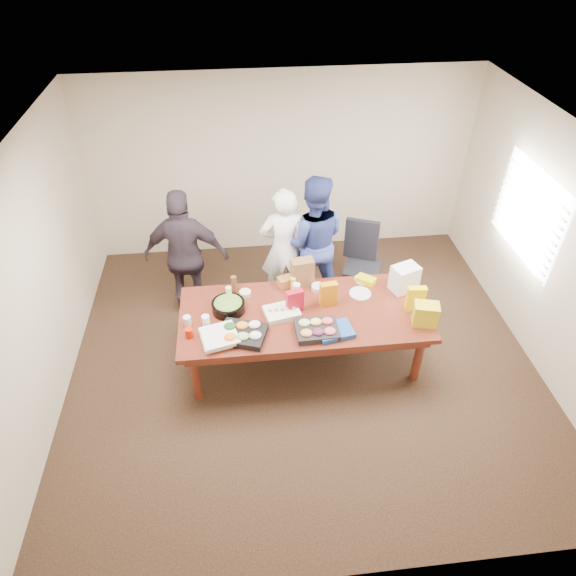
{
  "coord_description": "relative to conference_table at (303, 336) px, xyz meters",
  "views": [
    {
      "loc": [
        -0.64,
        -4.21,
        4.53
      ],
      "look_at": [
        -0.17,
        0.1,
        1.04
      ],
      "focal_mm": 31.44,
      "sensor_mm": 36.0,
      "label": 1
    }
  ],
  "objects": [
    {
      "name": "person_right",
      "position": [
        0.27,
        1.19,
        0.53
      ],
      "size": [
        0.96,
        0.79,
        1.81
      ],
      "primitive_type": "imported",
      "rotation": [
        0.0,
        0.0,
        3.02
      ],
      "color": "navy",
      "rests_on": "floor"
    },
    {
      "name": "person_left",
      "position": [
        -1.35,
        1.05,
        0.52
      ],
      "size": [
        1.09,
        0.56,
        1.79
      ],
      "primitive_type": "imported",
      "rotation": [
        0.0,
        0.0,
        3.02
      ],
      "color": "#2D232B",
      "rests_on": "floor"
    },
    {
      "name": "veggie_tray",
      "position": [
        -0.7,
        -0.32,
        0.41
      ],
      "size": [
        0.57,
        0.51,
        0.07
      ],
      "primitive_type": "cube",
      "rotation": [
        0.0,
        0.0,
        -0.32
      ],
      "color": "black",
      "rests_on": "conference_table"
    },
    {
      "name": "pizza_box_upper",
      "position": [
        -0.94,
        -0.35,
        0.44
      ],
      "size": [
        0.44,
        0.44,
        0.04
      ],
      "primitive_type": "cube",
      "rotation": [
        0.0,
        0.0,
        0.25
      ],
      "color": "silver",
      "rests_on": "pizza_box_lower"
    },
    {
      "name": "red_cup",
      "position": [
        -1.27,
        -0.25,
        0.43
      ],
      "size": [
        0.09,
        0.09,
        0.11
      ],
      "primitive_type": "cylinder",
      "rotation": [
        0.0,
        0.0,
        -0.13
      ],
      "color": "#B91C00",
      "rests_on": "conference_table"
    },
    {
      "name": "mustard_bottle",
      "position": [
        -0.08,
        0.42,
        0.46
      ],
      "size": [
        0.07,
        0.07,
        0.17
      ],
      "primitive_type": "cylinder",
      "rotation": [
        0.0,
        0.0,
        0.21
      ],
      "color": "yellow",
      "rests_on": "conference_table"
    },
    {
      "name": "wall_back",
      "position": [
        0.0,
        2.5,
        0.98
      ],
      "size": [
        5.5,
        0.04,
        2.7
      ],
      "primitive_type": "cube",
      "color": "beige",
      "rests_on": "floor"
    },
    {
      "name": "wall_right",
      "position": [
        2.75,
        0.0,
        0.98
      ],
      "size": [
        0.04,
        5.0,
        2.7
      ],
      "primitive_type": "cube",
      "color": "beige",
      "rests_on": "floor"
    },
    {
      "name": "dressing_bottle",
      "position": [
        -0.77,
        0.47,
        0.48
      ],
      "size": [
        0.08,
        0.08,
        0.21
      ],
      "primitive_type": "cylinder",
      "rotation": [
        0.0,
        0.0,
        -0.28
      ],
      "color": "brown",
      "rests_on": "conference_table"
    },
    {
      "name": "dip_bowl_a",
      "position": [
        0.22,
        0.39,
        0.41
      ],
      "size": [
        0.18,
        0.18,
        0.06
      ],
      "primitive_type": "cylinder",
      "rotation": [
        0.0,
        0.0,
        -0.15
      ],
      "color": "beige",
      "rests_on": "conference_table"
    },
    {
      "name": "grocery_bag_yellow",
      "position": [
        1.28,
        -0.32,
        0.51
      ],
      "size": [
        0.3,
        0.24,
        0.26
      ],
      "primitive_type": "cube",
      "rotation": [
        0.0,
        0.0,
        -0.25
      ],
      "color": "gold",
      "rests_on": "conference_table"
    },
    {
      "name": "clear_cup_a",
      "position": [
        -1.09,
        -0.08,
        0.44
      ],
      "size": [
        0.09,
        0.09,
        0.12
      ],
      "primitive_type": "cylinder",
      "rotation": [
        0.0,
        0.0,
        0.02
      ],
      "color": "white",
      "rests_on": "conference_table"
    },
    {
      "name": "wall_left",
      "position": [
        -2.75,
        0.0,
        0.98
      ],
      "size": [
        0.04,
        5.0,
        2.7
      ],
      "primitive_type": "cube",
      "color": "beige",
      "rests_on": "floor"
    },
    {
      "name": "clear_cup_b",
      "position": [
        -1.29,
        -0.07,
        0.44
      ],
      "size": [
        0.1,
        0.1,
        0.12
      ],
      "primitive_type": "cylinder",
      "rotation": [
        0.0,
        0.0,
        0.21
      ],
      "color": "silver",
      "rests_on": "conference_table"
    },
    {
      "name": "sheet_cake",
      "position": [
        -0.25,
        -0.01,
        0.41
      ],
      "size": [
        0.43,
        0.36,
        0.07
      ],
      "primitive_type": "cube",
      "rotation": [
        0.0,
        0.0,
        0.21
      ],
      "color": "#E8EACB",
      "rests_on": "conference_table"
    },
    {
      "name": "ranch_bottle",
      "position": [
        -0.83,
        0.29,
        0.47
      ],
      "size": [
        0.08,
        0.08,
        0.2
      ],
      "primitive_type": "cylinder",
      "rotation": [
        0.0,
        0.0,
        0.24
      ],
      "color": "beige",
      "rests_on": "conference_table"
    },
    {
      "name": "salad_bowl",
      "position": [
        -0.85,
        0.12,
        0.44
      ],
      "size": [
        0.37,
        0.37,
        0.12
      ],
      "primitive_type": "cylinder",
      "rotation": [
        0.0,
        0.0,
        -0.01
      ],
      "color": "black",
      "rests_on": "conference_table"
    },
    {
      "name": "conference_table",
      "position": [
        0.0,
        0.0,
        0.0
      ],
      "size": [
        2.8,
        1.2,
        0.75
      ],
      "primitive_type": "cube",
      "color": "#4C1C0F",
      "rests_on": "floor"
    },
    {
      "name": "bread_loaf",
      "position": [
        -0.09,
        0.52,
        0.44
      ],
      "size": [
        0.34,
        0.23,
        0.12
      ],
      "primitive_type": "cube",
      "rotation": [
        0.0,
        0.0,
        0.33
      ],
      "color": "#A46832",
      "rests_on": "conference_table"
    },
    {
      "name": "person_center",
      "position": [
        -0.11,
        1.14,
        0.48
      ],
      "size": [
        0.63,
        0.42,
        1.7
      ],
      "primitive_type": "imported",
      "rotation": [
        0.0,
        0.0,
        3.15
      ],
      "color": "white",
      "rests_on": "floor"
    },
    {
      "name": "fruit_tray",
      "position": [
        0.09,
        -0.34,
        0.41
      ],
      "size": [
        0.47,
        0.37,
        0.07
      ],
      "primitive_type": "cube",
      "rotation": [
        0.0,
        0.0,
        0.04
      ],
      "color": "black",
      "rests_on": "conference_table"
    },
    {
      "name": "wall_front",
      "position": [
        0.0,
        -2.5,
        0.98
      ],
      "size": [
        5.5,
        0.04,
        2.7
      ],
      "primitive_type": "cube",
      "color": "beige",
      "rests_on": "floor"
    },
    {
      "name": "chip_bag_blue",
      "position": [
        0.28,
        -0.37,
        0.4
      ],
      "size": [
        0.42,
        0.35,
        0.06
      ],
      "primitive_type": "cube",
      "rotation": [
        0.0,
        0.0,
        0.18
      ],
      "color": "#1F479C",
      "rests_on": "conference_table"
    },
    {
      "name": "window_panel",
      "position": [
        2.72,
        0.6,
        1.12
      ],
      "size": [
        0.03,
        1.4,
        1.1
      ],
      "primitive_type": "cube",
      "color": "white",
      "rests_on": "wall_right"
    },
    {
      "name": "chip_bag_orange",
      "position": [
        0.29,
        0.11,
        0.53
      ],
      "size": [
        0.2,
        0.11,
        0.3
      ],
      "primitive_type": "cube",
      "rotation": [
        0.0,
        0.0,
        0.1
      ],
      "color": "#C9790B",
      "rests_on": "conference_table"
    },
    {
      "name": "window_blinds",
      "position": [
        2.68,
        0.6,
        1.12
      ],
      "size": [
        0.04,
        1.36,
        1.0
      ],
      "primitive_type": "cube",
      "color": "beige",
      "rests_on": "wall_right"
    },
    {
      "name": "kraft_bag",
      "position": [
        0.04,
        0.52,
        0.55
      ],
      "size": [
        0.29,
        0.19,
        0.35
      ],
      "primitive_type": "cube",
      "rotation": [
        0.0,
        0.0,
        0.15
      ],
      "color": "brown",
      "rests_on": "conference_table"
    },
    {
      "name": "grocery_bag_white",
      "position": [
        1.23,
        0.29,
        0.54
      ],
      "size": [
        0.36,
        0.31,
        0.32
      ],
      "primitive_type": "cube",
      "rotation": [
        0.0,
        0.0,
        0.36
      ],
      "color": "white",
      "rests_on": "conference_table"
    },
    {
      "name": "pizza_box_lower",
      "position": [
        -0.96,
        -0.32,
        0.4
      ],
      "size": [
        0.44,
        0.44,
        0.04
      ],
      "primitive_type": "cube",
      "rotation": [
        0.0,
        0.0,
        0.23
      ],
      "color": "white",
      "rests_on": "conference_table"
    },
    {
      "name": "plate_b",
      "position": [
        0.8,
        0.51,
        0.38
      ],
      "size": [
        0.26,
        0.26,
        0.01
      ],
      "primitive_type": "cylinder",
      "rotation": [
        0.0,
        0.0,
        0.23
      ],
      "color": "white",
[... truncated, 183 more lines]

